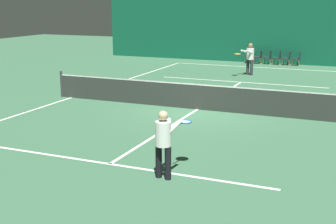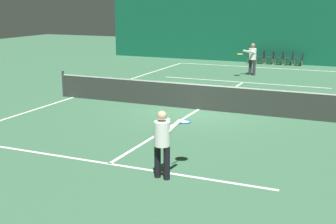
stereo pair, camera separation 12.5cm
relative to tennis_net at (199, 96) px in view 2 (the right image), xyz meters
name	(u,v)px [view 2 (the right image)]	position (x,y,z in m)	size (l,w,h in m)	color
ground_plane	(198,109)	(0.00, 0.00, -0.51)	(60.00, 60.00, 0.00)	#386647
backdrop_curtain	(276,28)	(0.00, 14.11, 1.69)	(23.00, 0.12, 4.39)	#0F5138
court_line_baseline_far	(267,68)	(0.00, 11.90, -0.51)	(11.00, 0.10, 0.00)	white
court_line_service_far	(243,82)	(0.00, 6.40, -0.51)	(8.25, 0.10, 0.00)	white
court_line_service_near	(109,164)	(0.00, -6.40, -0.51)	(8.25, 0.10, 0.00)	white
court_line_sideline_left	(73,97)	(-5.50, 0.00, -0.51)	(0.10, 23.80, 0.00)	white
court_line_centre	(198,109)	(0.00, 0.00, -0.51)	(0.10, 12.80, 0.00)	white
tennis_net	(199,96)	(0.00, 0.00, 0.00)	(12.00, 0.10, 1.07)	#2D332D
player_near	(163,139)	(1.59, -6.70, 0.40)	(0.54, 1.34, 1.56)	black
player_far	(252,57)	(-0.18, 8.77, 0.48)	(0.94, 1.38, 1.70)	#2D2D38
courtside_chair_0	(253,56)	(-1.28, 13.56, -0.03)	(0.44, 0.44, 0.84)	brown
courtside_chair_1	(262,56)	(-0.69, 13.56, -0.03)	(0.44, 0.44, 0.84)	brown
courtside_chair_2	(271,57)	(-0.10, 13.56, -0.03)	(0.44, 0.44, 0.84)	brown
courtside_chair_3	(281,57)	(0.49, 13.56, -0.03)	(0.44, 0.44, 0.84)	brown
courtside_chair_4	(290,57)	(1.08, 13.56, -0.03)	(0.44, 0.44, 0.84)	brown
courtside_chair_5	(300,58)	(1.67, 13.56, -0.03)	(0.44, 0.44, 0.84)	brown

